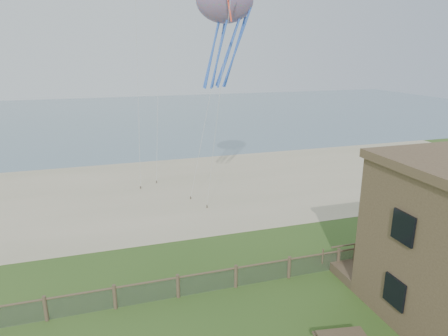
{
  "coord_description": "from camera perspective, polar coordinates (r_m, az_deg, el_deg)",
  "views": [
    {
      "loc": [
        -5.91,
        -11.03,
        11.67
      ],
      "look_at": [
        -0.01,
        8.0,
        5.85
      ],
      "focal_mm": 32.0,
      "sensor_mm": 36.0,
      "label": 1
    }
  ],
  "objects": [
    {
      "name": "ocean",
      "position": [
        78.14,
        -12.79,
        7.3
      ],
      "size": [
        160.0,
        68.0,
        0.02
      ],
      "primitive_type": "cube",
      "color": "slate",
      "rests_on": "ground"
    },
    {
      "name": "chainlink_fence",
      "position": [
        21.18,
        1.7,
        -15.38
      ],
      "size": [
        36.2,
        0.2,
        1.25
      ],
      "primitive_type": null,
      "color": "#483728",
      "rests_on": "ground"
    },
    {
      "name": "octopus_kite",
      "position": [
        28.52,
        0.11,
        18.97
      ],
      "size": [
        4.24,
        3.4,
        7.71
      ],
      "primitive_type": null,
      "rotation": [
        0.0,
        0.0,
        0.22
      ],
      "color": "#DC5022"
    },
    {
      "name": "sand_beach",
      "position": [
        35.53,
        -6.69,
        -2.99
      ],
      "size": [
        72.0,
        20.0,
        0.02
      ],
      "primitive_type": "cube",
      "color": "tan",
      "rests_on": "ground"
    }
  ]
}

